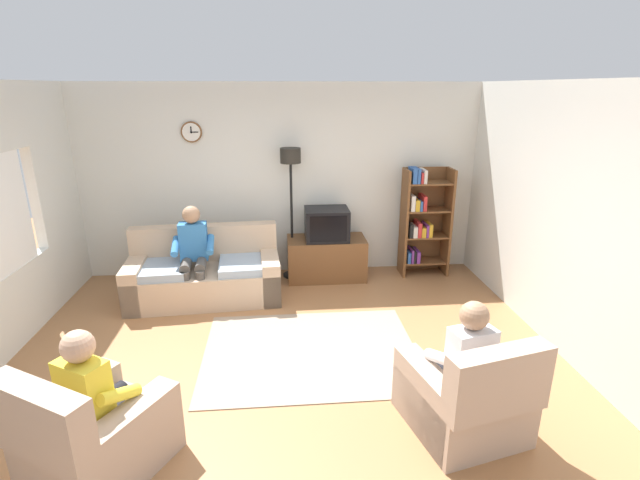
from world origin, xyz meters
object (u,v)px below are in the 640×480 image
person_on_couch (193,250)px  person_in_left_armchair (98,391)px  armchair_near_window (94,436)px  person_in_right_armchair (462,357)px  tv_stand (326,258)px  floor_lamp (291,178)px  bookshelf (422,220)px  couch (205,275)px  armchair_near_bookshelf (465,398)px  tv (327,224)px

person_on_couch → person_in_left_armchair: (-0.22, -2.69, -0.09)m
armchair_near_window → person_in_right_armchair: (2.75, 0.28, 0.32)m
tv_stand → armchair_near_window: 3.95m
armchair_near_window → person_in_right_armchair: person_in_right_armchair is taller
floor_lamp → armchair_near_window: 3.99m
floor_lamp → bookshelf: bearing=-0.9°
couch → person_on_couch: size_ratio=1.58×
armchair_near_window → armchair_near_bookshelf: same height
armchair_near_bookshelf → bookshelf: bearing=79.6°
person_on_couch → person_in_left_armchair: bearing=-94.6°
armchair_near_bookshelf → person_on_couch: (-2.51, 2.58, 0.41)m
couch → tv_stand: couch is taller
armchair_near_bookshelf → person_in_right_armchair: person_in_right_armchair is taller
couch → person_in_left_armchair: (-0.31, -2.80, 0.29)m
person_on_couch → armchair_near_bookshelf: bearing=-45.7°
bookshelf → armchair_near_bookshelf: 3.39m
armchair_near_window → person_in_right_armchair: size_ratio=1.04×
armchair_near_window → floor_lamp: bearing=66.7°
tv → person_in_right_armchair: 3.21m
couch → armchair_near_window: 2.90m
armchair_near_window → armchair_near_bookshelf: 2.78m
armchair_near_window → armchair_near_bookshelf: (2.77, 0.19, 0.00)m
floor_lamp → person_in_left_armchair: 3.83m
person_on_couch → person_in_right_armchair: bearing=-45.0°
couch → floor_lamp: floor_lamp is taller
person_on_couch → person_in_left_armchair: person_on_couch is taller
tv → armchair_near_window: bearing=-120.5°
tv → person_in_left_armchair: bearing=-120.5°
tv → person_on_couch: person_on_couch is taller
bookshelf → person_in_left_armchair: (-3.33, -3.40, -0.21)m
floor_lamp → tv_stand: bearing=-11.6°
couch → armchair_near_bookshelf: bearing=-48.1°
armchair_near_window → armchair_near_bookshelf: size_ratio=1.11×
tv_stand → person_on_couch: size_ratio=0.89×
armchair_near_window → armchair_near_bookshelf: bearing=3.9°
tv → person_in_left_armchair: 3.85m
couch → tv_stand: 1.72m
floor_lamp → person_on_couch: floor_lamp is taller
person_in_right_armchair → armchair_near_window: bearing=-174.3°
floor_lamp → couch: bearing=-151.2°
couch → tv: size_ratio=3.26×
tv → armchair_near_window: 3.96m
tv → couch: bearing=-162.6°
floor_lamp → person_on_couch: bearing=-149.2°
tv → person_in_right_armchair: bearing=-76.3°
floor_lamp → person_in_left_armchair: size_ratio=1.65×
armchair_near_bookshelf → person_in_right_armchair: size_ratio=0.93×
person_in_left_armchair → bookshelf: bearing=45.6°
floor_lamp → armchair_near_bookshelf: 3.74m
tv_stand → armchair_near_bookshelf: bearing=-76.4°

